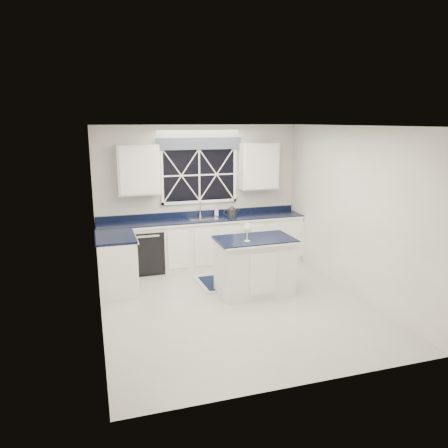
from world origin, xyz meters
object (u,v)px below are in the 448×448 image
object	(u,v)px
kettle	(232,212)
wine_glass	(247,229)
island	(254,265)
soap_bottle	(216,211)
faucet	(200,209)
dishwasher	(147,250)

from	to	relation	value
kettle	wine_glass	size ratio (longest dim) A/B	1.14
island	kettle	size ratio (longest dim) A/B	3.95
kettle	wine_glass	bearing A→B (deg)	-92.19
island	soap_bottle	xyz separation A→B (m)	(-0.12, 1.81, 0.56)
faucet	kettle	distance (m)	0.61
faucet	wine_glass	size ratio (longest dim) A/B	1.08
dishwasher	faucet	world-z (taller)	faucet
dishwasher	island	size ratio (longest dim) A/B	0.65
dishwasher	kettle	xyz separation A→B (m)	(1.68, -0.00, 0.63)
dishwasher	wine_glass	distance (m)	2.32
faucet	wine_glass	bearing A→B (deg)	-82.13
faucet	island	xyz separation A→B (m)	(0.45, -1.79, -0.63)
dishwasher	soap_bottle	size ratio (longest dim) A/B	4.92
island	kettle	distance (m)	1.71
kettle	wine_glass	xyz separation A→B (m)	(-0.31, -1.73, 0.08)
dishwasher	faucet	distance (m)	1.31
island	faucet	bearing A→B (deg)	103.01
dishwasher	soap_bottle	xyz separation A→B (m)	(1.43, 0.21, 0.61)
island	kettle	world-z (taller)	kettle
dishwasher	island	distance (m)	2.23
soap_bottle	dishwasher	bearing A→B (deg)	-171.70
wine_glass	soap_bottle	size ratio (longest dim) A/B	1.68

